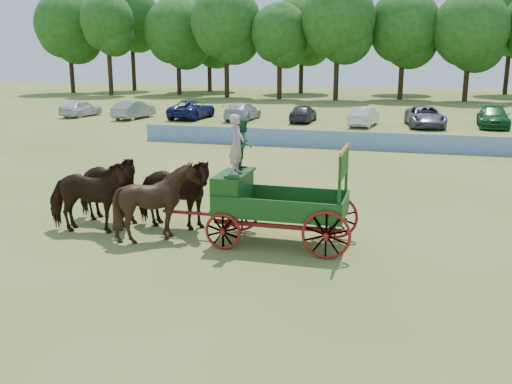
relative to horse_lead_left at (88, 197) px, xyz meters
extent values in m
plane|color=#A18F49|center=(7.01, 0.45, -1.19)|extent=(160.00, 160.00, 0.00)
imported|color=black|center=(0.00, 0.00, 0.00)|extent=(2.99, 1.74, 2.38)
imported|color=black|center=(0.00, 1.10, 0.00)|extent=(2.98, 1.72, 2.38)
imported|color=black|center=(2.40, 0.00, 0.00)|extent=(2.31, 2.09, 2.38)
imported|color=black|center=(2.40, 1.10, 0.00)|extent=(2.84, 1.33, 2.38)
cube|color=maroon|center=(4.60, 0.55, -0.59)|extent=(0.12, 2.00, 0.12)
cube|color=maroon|center=(7.60, 0.55, -0.59)|extent=(0.12, 2.00, 0.12)
cube|color=maroon|center=(6.10, 0.00, -0.47)|extent=(3.80, 0.10, 0.12)
cube|color=maroon|center=(6.10, 1.10, -0.47)|extent=(3.80, 0.10, 0.12)
cube|color=maroon|center=(3.70, 0.55, -0.44)|extent=(2.80, 0.09, 0.09)
cube|color=#174618|center=(6.10, 0.55, -0.19)|extent=(3.80, 1.80, 0.10)
cube|color=#174618|center=(6.10, -0.33, 0.11)|extent=(3.80, 0.06, 0.55)
cube|color=#174618|center=(6.10, 1.43, 0.11)|extent=(3.80, 0.06, 0.55)
cube|color=#174618|center=(7.98, 0.55, 0.11)|extent=(0.06, 1.80, 0.55)
cube|color=#174618|center=(4.60, 0.55, 0.36)|extent=(0.85, 1.70, 1.05)
cube|color=#174618|center=(4.85, 0.55, 0.93)|extent=(0.55, 1.50, 0.08)
cube|color=#174618|center=(4.22, 0.55, 0.16)|extent=(0.10, 1.60, 0.65)
cube|color=#174618|center=(4.40, 0.55, -0.14)|extent=(0.55, 1.60, 0.06)
cube|color=#174618|center=(7.90, -0.25, 0.76)|extent=(0.08, 0.08, 1.80)
cube|color=#174618|center=(7.90, 1.35, 0.76)|extent=(0.08, 0.08, 1.80)
cube|color=#174618|center=(7.90, 0.55, 1.36)|extent=(0.07, 1.75, 0.75)
cube|color=#CA8934|center=(7.90, 0.55, 1.76)|extent=(0.08, 1.80, 0.09)
cube|color=#CA8934|center=(7.86, 0.55, 1.36)|extent=(0.02, 1.30, 0.12)
torus|color=maroon|center=(4.60, -0.40, -0.64)|extent=(1.09, 0.09, 1.09)
torus|color=maroon|center=(4.60, 1.50, -0.64)|extent=(1.09, 0.09, 1.09)
torus|color=maroon|center=(7.60, -0.40, -0.49)|extent=(1.39, 0.09, 1.39)
torus|color=maroon|center=(7.60, 1.50, -0.49)|extent=(1.39, 0.09, 1.39)
imported|color=#C596A8|center=(4.85, 0.20, 1.84)|extent=(0.41, 0.63, 1.73)
imported|color=#225C34|center=(4.85, 0.90, 1.74)|extent=(0.58, 0.75, 1.54)
cube|color=#1C419A|center=(6.01, 18.45, -0.66)|extent=(26.00, 0.08, 1.05)
imported|color=silver|center=(-18.99, 29.84, -0.44)|extent=(2.31, 4.56, 1.49)
imported|color=gray|center=(-13.61, 29.52, -0.41)|extent=(2.09, 4.84, 1.55)
imported|color=navy|center=(-8.80, 30.97, -0.42)|extent=(2.84, 5.67, 1.54)
imported|color=silver|center=(-4.29, 31.13, -0.45)|extent=(2.27, 5.17, 1.48)
imported|color=#333338|center=(0.97, 30.99, -0.46)|extent=(1.79, 4.30, 1.46)
imported|color=silver|center=(6.01, 29.65, -0.45)|extent=(2.15, 4.66, 1.48)
imported|color=slate|center=(10.59, 30.48, -0.40)|extent=(3.32, 5.95, 1.57)
imported|color=#144C1E|center=(15.60, 31.57, -0.40)|extent=(2.40, 5.48, 1.57)
cylinder|color=#382314|center=(-36.99, 56.57, 1.34)|extent=(0.60, 0.60, 5.06)
sphere|color=#164612|center=(-36.99, 56.57, 8.13)|extent=(9.08, 9.08, 9.08)
cylinder|color=#382314|center=(-29.50, 53.98, 1.43)|extent=(0.60, 0.60, 5.24)
sphere|color=#164612|center=(-29.50, 53.98, 8.46)|extent=(6.91, 6.91, 6.91)
cylinder|color=#382314|center=(-21.28, 57.75, 1.08)|extent=(0.60, 0.60, 4.53)
sphere|color=#164612|center=(-21.28, 57.75, 7.16)|extent=(8.83, 8.83, 8.83)
cylinder|color=#382314|center=(-13.31, 54.26, 1.32)|extent=(0.60, 0.60, 5.02)
sphere|color=#164612|center=(-13.31, 54.26, 8.07)|extent=(8.72, 8.72, 8.72)
cylinder|color=#382314|center=(-6.36, 53.72, 0.97)|extent=(0.60, 0.60, 4.31)
sphere|color=#164612|center=(-6.36, 53.72, 6.75)|extent=(6.95, 6.95, 6.95)
cylinder|color=#382314|center=(0.58, 53.59, 1.35)|extent=(0.60, 0.60, 5.08)
sphere|color=#164612|center=(0.58, 53.59, 8.17)|extent=(8.65, 8.65, 8.65)
cylinder|color=#382314|center=(7.98, 56.76, 1.15)|extent=(0.60, 0.60, 4.67)
sphere|color=#164612|center=(7.98, 56.76, 7.41)|extent=(8.49, 8.49, 8.49)
cylinder|color=#382314|center=(15.34, 55.80, 1.04)|extent=(0.60, 0.60, 4.45)
sphere|color=#164612|center=(15.34, 55.80, 7.00)|extent=(8.55, 8.55, 8.55)
cylinder|color=#382314|center=(-30.99, 63.52, 1.76)|extent=(0.60, 0.60, 5.89)
sphere|color=#164612|center=(-30.99, 63.52, 9.66)|extent=(8.16, 8.16, 8.16)
cylinder|color=#382314|center=(-19.53, 65.07, 1.17)|extent=(0.60, 0.60, 4.72)
sphere|color=#164612|center=(-19.53, 65.07, 7.51)|extent=(9.68, 9.68, 9.68)
cylinder|color=#382314|center=(-5.75, 64.42, 1.22)|extent=(0.60, 0.60, 4.81)
sphere|color=#164612|center=(-5.75, 64.42, 7.68)|extent=(8.83, 8.83, 8.83)
cylinder|color=#382314|center=(7.79, 66.77, 1.21)|extent=(0.60, 0.60, 4.79)
sphere|color=#164612|center=(7.79, 66.77, 7.64)|extent=(7.84, 7.84, 7.84)
cylinder|color=#382314|center=(21.47, 69.04, 1.71)|extent=(0.60, 0.60, 5.80)
camera|label=1|loc=(9.71, -15.32, 4.41)|focal=40.00mm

